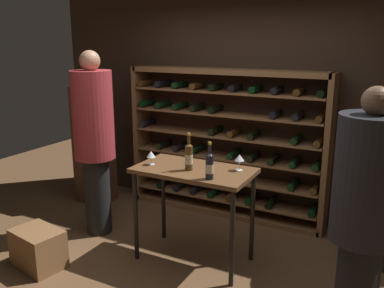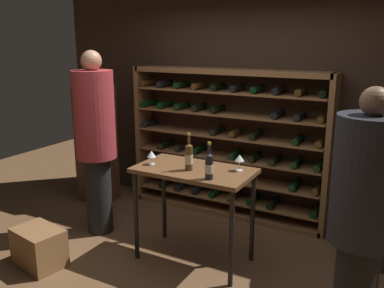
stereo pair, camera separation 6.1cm
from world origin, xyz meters
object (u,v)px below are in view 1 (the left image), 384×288
at_px(wine_bottle_red_label, 210,166).
at_px(wine_glass_stemmed_center, 151,155).
at_px(wine_bottle_gold_foil, 189,157).
at_px(person_host_in_suit, 94,136).
at_px(wine_crate, 38,248).
at_px(tasting_table, 194,180).
at_px(person_bystander_red_print, 365,209).
at_px(wine_rack, 226,143).
at_px(wine_glass_stemmed_right, 239,158).
at_px(display_cabinet, 94,145).

relative_size(wine_bottle_red_label, wine_glass_stemmed_center, 2.45).
bearing_deg(wine_bottle_gold_foil, person_host_in_suit, 175.10).
distance_m(wine_crate, wine_bottle_red_label, 1.85).
xyz_separation_m(tasting_table, person_bystander_red_print, (1.54, -0.47, 0.19)).
height_order(wine_rack, wine_glass_stemmed_right, wine_rack).
height_order(wine_crate, wine_glass_stemmed_right, wine_glass_stemmed_right).
height_order(wine_bottle_gold_foil, wine_glass_stemmed_right, wine_bottle_gold_foil).
bearing_deg(wine_glass_stemmed_right, wine_crate, -149.80).
relative_size(wine_crate, wine_glass_stemmed_center, 3.54).
height_order(wine_rack, display_cabinet, wine_rack).
bearing_deg(wine_bottle_red_label, wine_glass_stemmed_right, 68.18).
relative_size(wine_rack, person_host_in_suit, 1.23).
height_order(person_bystander_red_print, wine_bottle_red_label, person_bystander_red_print).
bearing_deg(wine_bottle_gold_foil, wine_glass_stemmed_right, 26.28).
height_order(wine_bottle_gold_foil, wine_bottle_red_label, wine_bottle_gold_foil).
xyz_separation_m(wine_rack, wine_glass_stemmed_right, (0.59, -1.05, 0.16)).
bearing_deg(wine_glass_stemmed_right, person_bystander_red_print, -28.43).
bearing_deg(display_cabinet, wine_bottle_gold_foil, -23.99).
bearing_deg(wine_crate, wine_bottle_red_label, 22.06).
bearing_deg(person_host_in_suit, person_bystander_red_print, 143.32).
xyz_separation_m(wine_rack, wine_glass_stemmed_center, (-0.24, -1.28, 0.14)).
bearing_deg(wine_bottle_gold_foil, tasting_table, 71.91).
bearing_deg(person_bystander_red_print, wine_glass_stemmed_center, 162.00).
relative_size(tasting_table, wine_bottle_gold_foil, 3.14).
bearing_deg(person_bystander_red_print, person_host_in_suit, 162.77).
distance_m(tasting_table, wine_crate, 1.62).
height_order(person_host_in_suit, wine_bottle_gold_foil, person_host_in_suit).
bearing_deg(wine_bottle_gold_foil, person_bystander_red_print, -14.80).
xyz_separation_m(person_bystander_red_print, wine_glass_stemmed_center, (-1.97, 0.39, 0.02)).
height_order(tasting_table, person_host_in_suit, person_host_in_suit).
xyz_separation_m(tasting_table, wine_bottle_gold_foil, (-0.02, -0.06, 0.25)).
xyz_separation_m(person_host_in_suit, wine_bottle_gold_foil, (1.21, -0.10, -0.05)).
height_order(wine_rack, wine_bottle_gold_foil, wine_rack).
xyz_separation_m(wine_rack, wine_bottle_red_label, (0.45, -1.40, 0.17)).
relative_size(wine_rack, display_cabinet, 1.61).
xyz_separation_m(wine_crate, wine_glass_stemmed_right, (1.65, 0.96, 0.87)).
height_order(wine_rack, person_bystander_red_print, person_bystander_red_print).
height_order(wine_rack, person_host_in_suit, person_host_in_suit).
bearing_deg(wine_bottle_red_label, display_cabinet, 155.63).
bearing_deg(wine_glass_stemmed_right, wine_bottle_gold_foil, -153.72).
height_order(display_cabinet, wine_glass_stemmed_right, display_cabinet).
relative_size(person_bystander_red_print, display_cabinet, 1.19).
xyz_separation_m(tasting_table, wine_glass_stemmed_center, (-0.43, -0.08, 0.22)).
relative_size(person_bystander_red_print, wine_glass_stemmed_right, 11.98).
relative_size(tasting_table, display_cabinet, 0.72).
relative_size(person_host_in_suit, wine_glass_stemmed_center, 14.88).
bearing_deg(wine_crate, tasting_table, 33.09).
height_order(display_cabinet, wine_bottle_red_label, display_cabinet).
xyz_separation_m(tasting_table, display_cabinet, (-1.89, 0.77, -0.05)).
xyz_separation_m(person_bystander_red_print, wine_glass_stemmed_right, (-1.14, 0.62, 0.04)).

